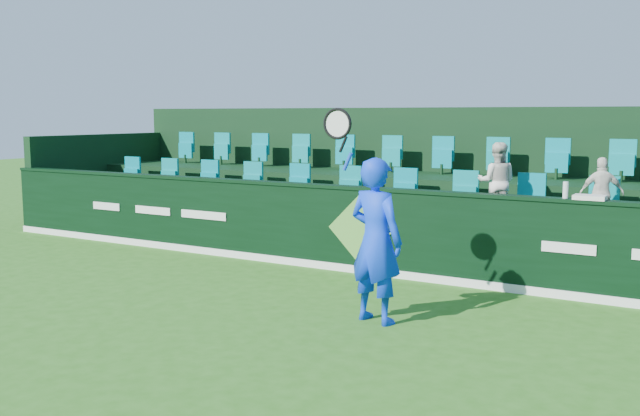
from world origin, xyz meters
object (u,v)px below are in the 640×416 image
Objects in this scene: tennis_player at (376,240)px; towel at (590,197)px; drinks_bottle at (566,190)px; spectator_middle at (602,193)px; spectator_left at (497,182)px.

tennis_player is 6.47× the size of towel.
drinks_bottle is (-0.31, 0.00, 0.08)m from towel.
spectator_middle is (1.96, 3.43, 0.33)m from tennis_player.
tennis_player reaches higher than spectator_middle.
spectator_left is (0.42, 3.43, 0.42)m from tennis_player.
drinks_bottle is (1.68, 2.31, 0.47)m from tennis_player.
spectator_left is at bearing 138.32° from drinks_bottle.
tennis_player reaches higher than spectator_left.
spectator_left is at bearing 83.05° from tennis_player.
drinks_bottle is at bearing 54.06° from tennis_player.
spectator_middle is at bearing 91.38° from towel.
tennis_player is 2.11× the size of spectator_left.
drinks_bottle reaches higher than towel.
spectator_middle reaches higher than towel.
drinks_bottle is (-0.28, -1.12, 0.14)m from spectator_middle.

